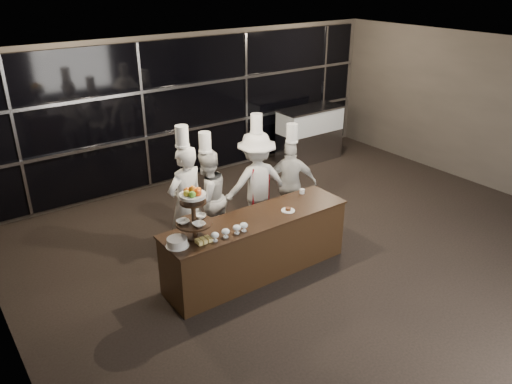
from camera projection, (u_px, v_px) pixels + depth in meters
room at (383, 186)px, 6.61m from camera, size 10.00×10.00×10.00m
window_wall at (197, 108)px, 10.25m from camera, size 8.60×0.10×2.80m
buffet_counter at (257, 245)px, 7.24m from camera, size 2.84×0.74×0.92m
display_stand at (193, 209)px, 6.34m from camera, size 0.48×0.48×0.74m
compotes at (230, 230)px, 6.54m from camera, size 0.56×0.11×0.12m
layer_cake at (177, 242)px, 6.30m from camera, size 0.30×0.30×0.11m
pastry_squares at (204, 240)px, 6.40m from camera, size 0.19×0.13×0.05m
small_plate at (288, 210)px, 7.23m from camera, size 0.20×0.20×0.05m
chef_cup at (302, 191)px, 7.78m from camera, size 0.08×0.08×0.07m
display_case at (310, 132)px, 11.48m from camera, size 1.52×0.66×1.24m
chef_a at (186, 201)px, 7.50m from camera, size 0.75×0.59×2.11m
chef_b at (207, 197)px, 7.94m from camera, size 0.87×0.74×1.88m
chef_c at (256, 182)px, 8.27m from camera, size 1.24×0.87×2.06m
chef_d at (290, 183)px, 8.52m from camera, size 0.95×0.79×1.83m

